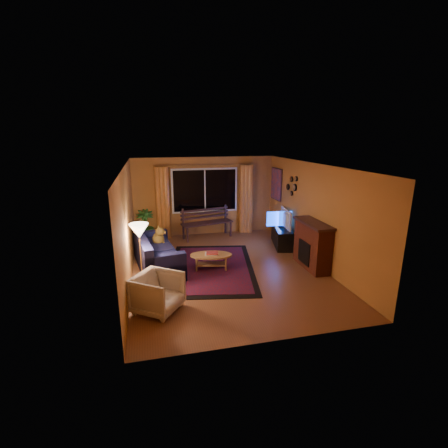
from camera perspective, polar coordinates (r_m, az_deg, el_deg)
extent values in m
cube|color=brown|center=(8.04, 0.50, -7.86)|extent=(4.50, 6.00, 0.02)
cube|color=white|center=(7.41, 0.54, 10.33)|extent=(4.50, 6.00, 0.02)
cube|color=#C4813A|center=(10.51, -3.42, 4.88)|extent=(4.50, 0.02, 2.50)
cube|color=#C4813A|center=(7.44, -16.64, -0.18)|extent=(0.02, 6.00, 2.50)
cube|color=#C4813A|center=(8.45, 15.59, 1.72)|extent=(0.02, 6.00, 2.50)
cube|color=black|center=(10.41, -3.37, 5.90)|extent=(2.00, 0.02, 1.30)
cylinder|color=#BF8C3F|center=(10.27, -3.40, 10.27)|extent=(3.20, 0.03, 0.03)
cylinder|color=orange|center=(10.27, -10.73, 3.65)|extent=(0.36, 0.36, 2.24)
cylinder|color=orange|center=(10.72, 3.86, 4.38)|extent=(0.36, 0.36, 2.24)
cube|color=#301B1B|center=(10.29, -2.95, -1.10)|extent=(1.69, 0.81, 0.49)
imported|color=#235B1E|center=(10.28, -13.73, -0.20)|extent=(0.57, 0.57, 0.96)
cube|color=#13153C|center=(8.09, -11.64, -4.75)|extent=(1.21, 2.21, 0.85)
imported|color=beige|center=(6.19, -11.60, -11.49)|extent=(1.04, 1.05, 0.79)
cylinder|color=#BF8C3F|center=(7.05, -14.41, -5.56)|extent=(0.28, 0.28, 1.41)
cube|color=#640913|center=(8.07, -2.19, -7.62)|extent=(2.59, 3.52, 0.02)
cylinder|color=#AE7B43|center=(7.96, -2.26, -6.60)|extent=(1.19, 1.19, 0.37)
cube|color=black|center=(9.71, 10.13, -2.17)|extent=(0.73, 1.38, 0.55)
imported|color=black|center=(9.56, 10.29, 0.95)|extent=(0.25, 0.96, 0.55)
cube|color=maroon|center=(8.20, 15.27, -3.76)|extent=(0.40, 1.20, 1.10)
cube|color=#E24D2C|center=(10.52, 9.17, 6.94)|extent=(0.04, 0.76, 0.96)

